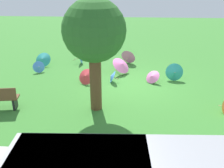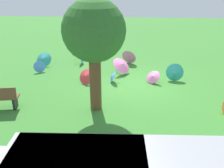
{
  "view_description": "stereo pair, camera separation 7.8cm",
  "coord_description": "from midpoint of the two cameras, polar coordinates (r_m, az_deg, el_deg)",
  "views": [
    {
      "loc": [
        0.25,
        10.19,
        4.51
      ],
      "look_at": [
        0.81,
        1.34,
        0.6
      ],
      "focal_mm": 39.28,
      "sensor_mm": 36.0,
      "label": 1
    },
    {
      "loc": [
        0.17,
        10.19,
        4.51
      ],
      "look_at": [
        0.81,
        1.34,
        0.6
      ],
      "focal_mm": 39.28,
      "sensor_mm": 36.0,
      "label": 2
    }
  ],
  "objects": [
    {
      "name": "parasol_teal_0",
      "position": [
        11.77,
        14.17,
        2.68
      ],
      "size": [
        0.83,
        0.78,
        0.83
      ],
      "color": "tan",
      "rests_on": "ground"
    },
    {
      "name": "parasol_pink_3",
      "position": [
        12.22,
        2.09,
        4.53
      ],
      "size": [
        1.21,
        1.24,
        0.86
      ],
      "color": "tan",
      "rests_on": "ground"
    },
    {
      "name": "parasol_red_3",
      "position": [
        11.18,
        -6.3,
        1.79
      ],
      "size": [
        0.91,
        0.8,
        0.7
      ],
      "color": "tan",
      "rests_on": "ground"
    },
    {
      "name": "parasol_pink_1",
      "position": [
        11.37,
        9.16,
        1.75
      ],
      "size": [
        0.85,
        0.85,
        0.58
      ],
      "color": "tan",
      "rests_on": "ground"
    },
    {
      "name": "parasol_blue_0",
      "position": [
        13.89,
        -7.35,
        6.24
      ],
      "size": [
        0.72,
        0.78,
        0.74
      ],
      "color": "tan",
      "rests_on": "ground"
    },
    {
      "name": "parasol_teal_3",
      "position": [
        13.89,
        -15.98,
        5.55
      ],
      "size": [
        0.89,
        0.79,
        0.76
      ],
      "color": "tan",
      "rests_on": "ground"
    },
    {
      "name": "ground",
      "position": [
        11.15,
        4.38,
        -0.16
      ],
      "size": [
        40.0,
        40.0,
        0.0
      ],
      "primitive_type": "plane",
      "color": "#387A2D"
    },
    {
      "name": "shade_tree",
      "position": [
        8.21,
        -4.45,
        11.84
      ],
      "size": [
        2.12,
        2.12,
        3.95
      ],
      "color": "brown",
      "rests_on": "ground"
    },
    {
      "name": "parasol_blue_1",
      "position": [
        13.02,
        -16.83,
        3.83
      ],
      "size": [
        0.66,
        0.58,
        0.59
      ],
      "color": "tan",
      "rests_on": "ground"
    },
    {
      "name": "parasol_blue_2",
      "position": [
        11.26,
        -0.27,
        1.77
      ],
      "size": [
        0.53,
        0.6,
        0.58
      ],
      "color": "tan",
      "rests_on": "ground"
    },
    {
      "name": "parasol_pink_0",
      "position": [
        13.81,
        3.73,
        6.47
      ],
      "size": [
        0.92,
        0.82,
        0.82
      ],
      "color": "tan",
      "rests_on": "ground"
    }
  ]
}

